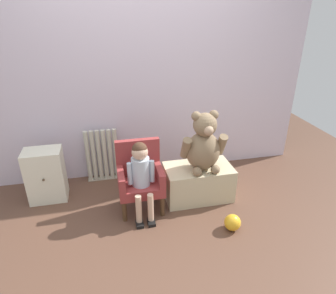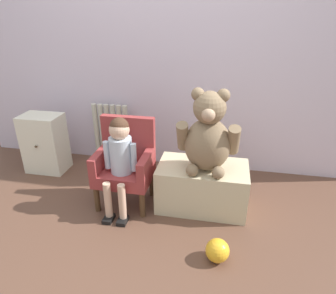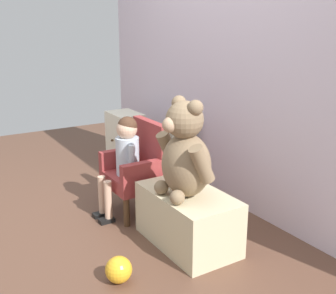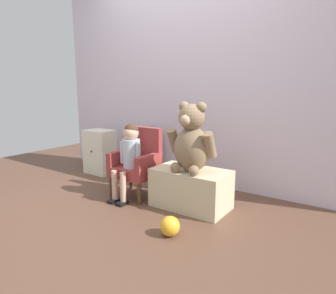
# 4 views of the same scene
# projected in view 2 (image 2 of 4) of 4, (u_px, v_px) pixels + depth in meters

# --- Properties ---
(ground_plane) EXTENTS (6.00, 6.00, 0.00)m
(ground_plane) POSITION_uv_depth(u_px,v_px,m) (122.00, 250.00, 1.98)
(ground_plane) COLOR brown
(back_wall) EXTENTS (3.80, 0.05, 2.40)m
(back_wall) POSITION_uv_depth(u_px,v_px,m) (162.00, 40.00, 2.62)
(back_wall) COLOR silver
(back_wall) RESTS_ON ground_plane
(radiator) EXTENTS (0.37, 0.05, 0.62)m
(radiator) POSITION_uv_depth(u_px,v_px,m) (112.00, 135.00, 2.98)
(radiator) COLOR beige
(radiator) RESTS_ON ground_plane
(small_dresser) EXTENTS (0.37, 0.28, 0.56)m
(small_dresser) POSITION_uv_depth(u_px,v_px,m) (45.00, 143.00, 2.86)
(small_dresser) COLOR silver
(small_dresser) RESTS_ON ground_plane
(child_armchair) EXTENTS (0.43, 0.36, 0.69)m
(child_armchair) POSITION_uv_depth(u_px,v_px,m) (126.00, 162.00, 2.36)
(child_armchair) COLOR maroon
(child_armchair) RESTS_ON ground_plane
(child_figure) EXTENTS (0.25, 0.35, 0.75)m
(child_figure) POSITION_uv_depth(u_px,v_px,m) (120.00, 152.00, 2.20)
(child_figure) COLOR silver
(child_figure) RESTS_ON ground_plane
(low_bench) EXTENTS (0.69, 0.40, 0.36)m
(low_bench) POSITION_uv_depth(u_px,v_px,m) (202.00, 186.00, 2.36)
(low_bench) COLOR beige
(low_bench) RESTS_ON ground_plane
(large_teddy_bear) EXTENTS (0.45, 0.31, 0.61)m
(large_teddy_bear) POSITION_uv_depth(u_px,v_px,m) (208.00, 136.00, 2.13)
(large_teddy_bear) COLOR #866E50
(large_teddy_bear) RESTS_ON low_bench
(toy_ball) EXTENTS (0.15, 0.15, 0.15)m
(toy_ball) POSITION_uv_depth(u_px,v_px,m) (217.00, 251.00, 1.87)
(toy_ball) COLOR gold
(toy_ball) RESTS_ON ground_plane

